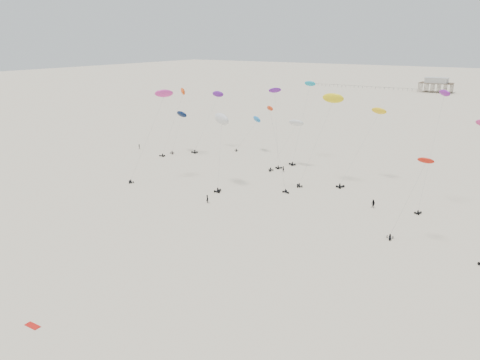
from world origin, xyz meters
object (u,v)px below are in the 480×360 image
Objects in this scene: pavilion_main at (436,86)px; rig_9 at (159,107)px; rig_0 at (291,132)px; rig_4 at (255,122)px; spectator_0 at (207,203)px.

rig_9 reaches higher than pavilion_main.
rig_4 is at bearing -45.46° from rig_0.
pavilion_main is at bearing 17.97° from rig_9.
rig_9 is 10.63× the size of spectator_0.
rig_0 is at bearing -17.79° from rig_9.
spectator_0 is at bearing -89.79° from pavilion_main.
rig_4 is at bearing 14.80° from rig_9.
rig_4 is (-18.61, 10.99, -0.75)m from rig_0.
rig_4 reaches higher than spectator_0.
pavilion_main is at bearing -64.39° from spectator_0.
spectator_0 is (17.11, -49.40, -9.36)m from rig_4.
rig_4 is 53.11m from spectator_0.
rig_4 is 5.44× the size of spectator_0.
pavilion_main is 252.54m from rig_9.
rig_9 is (-5.56, -39.10, 9.14)m from rig_4.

